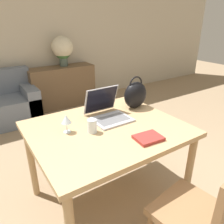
{
  "coord_description": "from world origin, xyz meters",
  "views": [
    {
      "loc": [
        -0.8,
        -0.76,
        1.6
      ],
      "look_at": [
        0.09,
        0.58,
        0.9
      ],
      "focal_mm": 35.0,
      "sensor_mm": 36.0,
      "label": 1
    }
  ],
  "objects_px": {
    "chair": "(205,213)",
    "drinking_glass": "(92,126)",
    "wine_glass": "(66,120)",
    "handbag": "(135,95)",
    "laptop": "(107,110)",
    "flower_vase": "(62,49)"
  },
  "relations": [
    {
      "from": "wine_glass",
      "to": "flower_vase",
      "type": "relative_size",
      "value": 0.27
    },
    {
      "from": "laptop",
      "to": "drinking_glass",
      "type": "relative_size",
      "value": 3.26
    },
    {
      "from": "laptop",
      "to": "flower_vase",
      "type": "height_order",
      "value": "flower_vase"
    },
    {
      "from": "chair",
      "to": "drinking_glass",
      "type": "relative_size",
      "value": 8.43
    },
    {
      "from": "drinking_glass",
      "to": "handbag",
      "type": "distance_m",
      "value": 0.64
    },
    {
      "from": "laptop",
      "to": "handbag",
      "type": "xyz_separation_m",
      "value": [
        0.35,
        0.04,
        0.06
      ]
    },
    {
      "from": "drinking_glass",
      "to": "laptop",
      "type": "bearing_deg",
      "value": 35.73
    },
    {
      "from": "chair",
      "to": "wine_glass",
      "type": "relative_size",
      "value": 6.23
    },
    {
      "from": "chair",
      "to": "handbag",
      "type": "height_order",
      "value": "handbag"
    },
    {
      "from": "chair",
      "to": "wine_glass",
      "type": "xyz_separation_m",
      "value": [
        -0.47,
        0.94,
        0.38
      ]
    },
    {
      "from": "chair",
      "to": "drinking_glass",
      "type": "height_order",
      "value": "chair"
    },
    {
      "from": "laptop",
      "to": "chair",
      "type": "bearing_deg",
      "value": -86.16
    },
    {
      "from": "handbag",
      "to": "flower_vase",
      "type": "xyz_separation_m",
      "value": [
        0.21,
        2.37,
        0.15
      ]
    },
    {
      "from": "chair",
      "to": "laptop",
      "type": "bearing_deg",
      "value": 86.08
    },
    {
      "from": "laptop",
      "to": "flower_vase",
      "type": "xyz_separation_m",
      "value": [
        0.57,
        2.41,
        0.22
      ]
    },
    {
      "from": "drinking_glass",
      "to": "wine_glass",
      "type": "bearing_deg",
      "value": 146.56
    },
    {
      "from": "laptop",
      "to": "wine_glass",
      "type": "bearing_deg",
      "value": -170.66
    },
    {
      "from": "drinking_glass",
      "to": "wine_glass",
      "type": "distance_m",
      "value": 0.2
    },
    {
      "from": "drinking_glass",
      "to": "wine_glass",
      "type": "relative_size",
      "value": 0.74
    },
    {
      "from": "drinking_glass",
      "to": "flower_vase",
      "type": "distance_m",
      "value": 2.71
    },
    {
      "from": "handbag",
      "to": "laptop",
      "type": "bearing_deg",
      "value": -173.61
    },
    {
      "from": "wine_glass",
      "to": "laptop",
      "type": "bearing_deg",
      "value": 9.34
    }
  ]
}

